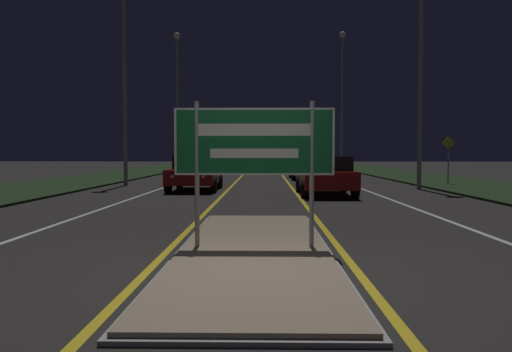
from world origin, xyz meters
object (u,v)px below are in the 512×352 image
at_px(streetlight_right_near, 421,15).
at_px(warning_sign, 448,155).
at_px(streetlight_left_far, 177,90).
at_px(streetlight_right_far, 342,86).
at_px(car_receding_0, 325,175).
at_px(car_approaching_0, 196,172).
at_px(streetlight_left_near, 124,19).
at_px(highway_sign, 254,146).
at_px(car_receding_1, 306,165).

bearing_deg(streetlight_right_near, warning_sign, 51.03).
relative_size(streetlight_left_far, streetlight_right_far, 0.91).
relative_size(car_receding_0, car_approaching_0, 1.01).
bearing_deg(streetlight_left_far, streetlight_left_near, -90.37).
bearing_deg(warning_sign, car_receding_0, -138.58).
relative_size(highway_sign, car_approaching_0, 0.58).
bearing_deg(streetlight_right_near, car_receding_0, -145.02).
distance_m(streetlight_left_near, car_receding_0, 12.07).
xyz_separation_m(streetlight_right_far, car_receding_1, (-3.77, -11.50, -6.01)).
xyz_separation_m(streetlight_left_near, car_approaching_0, (3.62, -2.90, -6.83)).
height_order(streetlight_right_far, car_approaching_0, streetlight_right_far).
distance_m(highway_sign, car_receding_0, 10.49).
distance_m(highway_sign, streetlight_right_near, 15.64).
distance_m(streetlight_left_near, streetlight_right_near, 12.93).
bearing_deg(streetlight_right_far, warning_sign, -81.94).
xyz_separation_m(streetlight_right_far, car_approaching_0, (-8.91, -20.15, -6.08)).
relative_size(streetlight_right_near, car_receding_0, 2.51).
relative_size(car_receding_1, car_approaching_0, 1.09).
bearing_deg(car_receding_1, car_receding_0, -91.21).
relative_size(streetlight_left_far, car_receding_0, 2.46).
bearing_deg(car_approaching_0, highway_sign, -78.14).
height_order(highway_sign, car_approaching_0, highway_sign).
height_order(streetlight_right_near, car_receding_1, streetlight_right_near).
bearing_deg(streetlight_right_near, streetlight_left_near, 170.28).
bearing_deg(car_approaching_0, car_receding_0, -24.35).
bearing_deg(car_receding_1, car_approaching_0, -120.73).
distance_m(streetlight_right_far, car_receding_1, 13.51).
bearing_deg(streetlight_left_far, streetlight_right_near, -50.71).
bearing_deg(car_approaching_0, car_receding_1, 59.27).
relative_size(car_receding_0, warning_sign, 1.88).
bearing_deg(streetlight_right_near, streetlight_right_far, 90.60).
height_order(streetlight_right_near, warning_sign, streetlight_right_near).
height_order(streetlight_left_far, streetlight_right_far, streetlight_right_far).
relative_size(streetlight_left_near, warning_sign, 5.07).
bearing_deg(streetlight_left_near, car_receding_1, 33.27).
xyz_separation_m(car_receding_1, warning_sign, (6.14, -5.25, 0.61)).
height_order(streetlight_right_near, streetlight_right_far, streetlight_right_far).
xyz_separation_m(streetlight_right_near, car_approaching_0, (-9.11, -0.72, -6.35)).
relative_size(streetlight_left_near, car_receding_1, 2.48).
bearing_deg(streetlight_right_far, streetlight_left_near, -126.00).
height_order(streetlight_right_far, warning_sign, streetlight_right_far).
bearing_deg(car_receding_0, streetlight_right_near, 34.98).
height_order(streetlight_left_far, car_approaching_0, streetlight_left_far).
bearing_deg(car_receding_1, streetlight_left_near, -146.73).
relative_size(streetlight_right_near, streetlight_right_far, 0.93).
bearing_deg(car_receding_0, highway_sign, -102.74).
distance_m(streetlight_right_near, car_receding_1, 10.87).
bearing_deg(streetlight_left_near, highway_sign, -67.86).
bearing_deg(streetlight_left_near, streetlight_right_near, -9.72).
xyz_separation_m(streetlight_left_far, car_receding_0, (8.45, -18.39, -5.27)).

